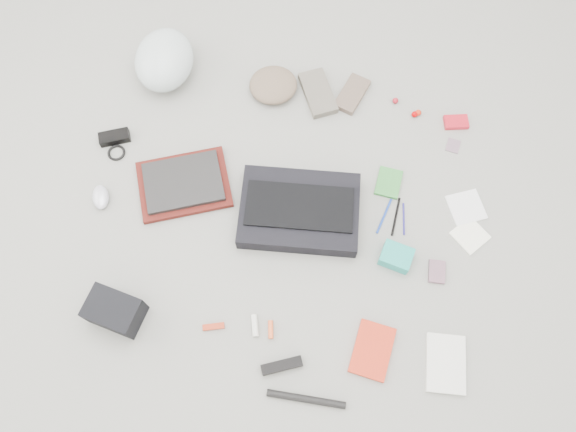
# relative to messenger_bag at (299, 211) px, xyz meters

# --- Properties ---
(ground_plane) EXTENTS (4.00, 4.00, 0.00)m
(ground_plane) POSITION_rel_messenger_bag_xyz_m (-0.04, -0.03, -0.04)
(ground_plane) COLOR gray
(messenger_bag) EXTENTS (0.46, 0.34, 0.07)m
(messenger_bag) POSITION_rel_messenger_bag_xyz_m (0.00, 0.00, 0.00)
(messenger_bag) COLOR black
(messenger_bag) RESTS_ON ground_plane
(bag_flap) EXTENTS (0.41, 0.20, 0.01)m
(bag_flap) POSITION_rel_messenger_bag_xyz_m (0.00, 0.00, 0.04)
(bag_flap) COLOR black
(bag_flap) RESTS_ON messenger_bag
(laptop_sleeve) EXTENTS (0.42, 0.36, 0.02)m
(laptop_sleeve) POSITION_rel_messenger_bag_xyz_m (-0.46, 0.07, -0.03)
(laptop_sleeve) COLOR #551611
(laptop_sleeve) RESTS_ON ground_plane
(laptop) EXTENTS (0.35, 0.30, 0.02)m
(laptop) POSITION_rel_messenger_bag_xyz_m (-0.46, 0.07, -0.00)
(laptop) COLOR black
(laptop) RESTS_ON laptop_sleeve
(bike_helmet) EXTENTS (0.25, 0.31, 0.18)m
(bike_helmet) POSITION_rel_messenger_bag_xyz_m (-0.64, 0.59, 0.05)
(bike_helmet) COLOR silver
(bike_helmet) RESTS_ON ground_plane
(beanie) EXTENTS (0.24, 0.23, 0.07)m
(beanie) POSITION_rel_messenger_bag_xyz_m (-0.17, 0.56, -0.00)
(beanie) COLOR #735E4C
(beanie) RESTS_ON ground_plane
(mitten_left) EXTENTS (0.19, 0.24, 0.03)m
(mitten_left) POSITION_rel_messenger_bag_xyz_m (0.02, 0.55, -0.02)
(mitten_left) COLOR #686054
(mitten_left) RESTS_ON ground_plane
(mitten_right) EXTENTS (0.15, 0.20, 0.03)m
(mitten_right) POSITION_rel_messenger_bag_xyz_m (0.16, 0.57, -0.02)
(mitten_right) COLOR brown
(mitten_right) RESTS_ON ground_plane
(power_brick) EXTENTS (0.13, 0.09, 0.03)m
(power_brick) POSITION_rel_messenger_bag_xyz_m (-0.79, 0.24, -0.02)
(power_brick) COLOR black
(power_brick) RESTS_ON ground_plane
(cable_coil) EXTENTS (0.07, 0.07, 0.01)m
(cable_coil) POSITION_rel_messenger_bag_xyz_m (-0.77, 0.18, -0.03)
(cable_coil) COLOR black
(cable_coil) RESTS_ON ground_plane
(mouse) EXTENTS (0.09, 0.12, 0.04)m
(mouse) POSITION_rel_messenger_bag_xyz_m (-0.78, -0.03, -0.02)
(mouse) COLOR silver
(mouse) RESTS_ON ground_plane
(camera_bag) EXTENTS (0.21, 0.17, 0.12)m
(camera_bag) POSITION_rel_messenger_bag_xyz_m (-0.60, -0.47, 0.02)
(camera_bag) COLOR black
(camera_bag) RESTS_ON ground_plane
(multitool) EXTENTS (0.08, 0.04, 0.01)m
(multitool) POSITION_rel_messenger_bag_xyz_m (-0.26, -0.47, -0.03)
(multitool) COLOR #AA2D12
(multitool) RESTS_ON ground_plane
(toiletry_tube_white) EXTENTS (0.04, 0.08, 0.02)m
(toiletry_tube_white) POSITION_rel_messenger_bag_xyz_m (-0.11, -0.45, -0.03)
(toiletry_tube_white) COLOR silver
(toiletry_tube_white) RESTS_ON ground_plane
(toiletry_tube_orange) EXTENTS (0.03, 0.07, 0.02)m
(toiletry_tube_orange) POSITION_rel_messenger_bag_xyz_m (-0.05, -0.46, -0.03)
(toiletry_tube_orange) COLOR #EC5C2B
(toiletry_tube_orange) RESTS_ON ground_plane
(u_lock) EXTENTS (0.15, 0.08, 0.03)m
(u_lock) POSITION_rel_messenger_bag_xyz_m (0.00, -0.58, -0.02)
(u_lock) COLOR black
(u_lock) RESTS_ON ground_plane
(bike_pump) EXTENTS (0.27, 0.04, 0.03)m
(bike_pump) POSITION_rel_messenger_bag_xyz_m (0.10, -0.68, -0.02)
(bike_pump) COLOR black
(bike_pump) RESTS_ON ground_plane
(book_red) EXTENTS (0.16, 0.21, 0.02)m
(book_red) POSITION_rel_messenger_bag_xyz_m (0.31, -0.49, -0.03)
(book_red) COLOR red
(book_red) RESTS_ON ground_plane
(book_white) EXTENTS (0.14, 0.20, 0.02)m
(book_white) POSITION_rel_messenger_bag_xyz_m (0.57, -0.50, -0.03)
(book_white) COLOR silver
(book_white) RESTS_ON ground_plane
(notepad) EXTENTS (0.11, 0.14, 0.01)m
(notepad) POSITION_rel_messenger_bag_xyz_m (0.34, 0.18, -0.03)
(notepad) COLOR #338034
(notepad) RESTS_ON ground_plane
(pen_blue) EXTENTS (0.06, 0.15, 0.01)m
(pen_blue) POSITION_rel_messenger_bag_xyz_m (0.33, 0.03, -0.03)
(pen_blue) COLOR #1638A1
(pen_blue) RESTS_ON ground_plane
(pen_black) EXTENTS (0.03, 0.16, 0.01)m
(pen_black) POSITION_rel_messenger_bag_xyz_m (0.37, 0.03, -0.03)
(pen_black) COLOR black
(pen_black) RESTS_ON ground_plane
(pen_navy) EXTENTS (0.02, 0.13, 0.01)m
(pen_navy) POSITION_rel_messenger_bag_xyz_m (0.40, 0.03, -0.03)
(pen_navy) COLOR navy
(pen_navy) RESTS_ON ground_plane
(accordion_wallet) EXTENTS (0.13, 0.12, 0.06)m
(accordion_wallet) POSITION_rel_messenger_bag_xyz_m (0.38, -0.14, -0.01)
(accordion_wallet) COLOR teal
(accordion_wallet) RESTS_ON ground_plane
(card_deck) EXTENTS (0.06, 0.09, 0.02)m
(card_deck) POSITION_rel_messenger_bag_xyz_m (0.53, -0.17, -0.03)
(card_deck) COLOR #805969
(card_deck) RESTS_ON ground_plane
(napkin_top) EXTENTS (0.17, 0.17, 0.01)m
(napkin_top) POSITION_rel_messenger_bag_xyz_m (0.64, 0.11, -0.03)
(napkin_top) COLOR white
(napkin_top) RESTS_ON ground_plane
(napkin_bottom) EXTENTS (0.16, 0.16, 0.01)m
(napkin_bottom) POSITION_rel_messenger_bag_xyz_m (0.66, -0.01, -0.03)
(napkin_bottom) COLOR white
(napkin_bottom) RESTS_ON ground_plane
(lollipop_a) EXTENTS (0.03, 0.03, 0.03)m
(lollipop_a) POSITION_rel_messenger_bag_xyz_m (0.34, 0.56, -0.02)
(lollipop_a) COLOR maroon
(lollipop_a) RESTS_ON ground_plane
(lollipop_b) EXTENTS (0.03, 0.03, 0.02)m
(lollipop_b) POSITION_rel_messenger_bag_xyz_m (0.43, 0.50, -0.03)
(lollipop_b) COLOR #B20001
(lollipop_b) RESTS_ON ground_plane
(lollipop_c) EXTENTS (0.03, 0.03, 0.03)m
(lollipop_c) POSITION_rel_messenger_bag_xyz_m (0.44, 0.51, -0.02)
(lollipop_c) COLOR red
(lollipop_c) RESTS_ON ground_plane
(altoids_tin) EXTENTS (0.11, 0.08, 0.02)m
(altoids_tin) POSITION_rel_messenger_bag_xyz_m (0.60, 0.48, -0.03)
(altoids_tin) COLOR red
(altoids_tin) RESTS_ON ground_plane
(stamp_sheet) EXTENTS (0.06, 0.07, 0.00)m
(stamp_sheet) POSITION_rel_messenger_bag_xyz_m (0.59, 0.38, -0.04)
(stamp_sheet) COLOR slate
(stamp_sheet) RESTS_ON ground_plane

